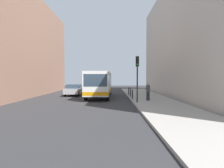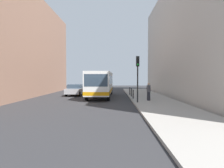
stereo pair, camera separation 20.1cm
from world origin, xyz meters
name	(u,v)px [view 1 (the left image)]	position (x,y,z in m)	size (l,w,h in m)	color
ground_plane	(100,101)	(0.00, 0.00, 0.00)	(80.00, 80.00, 0.00)	#2D2D30
sidewalk	(153,100)	(5.40, 0.00, 0.07)	(4.40, 40.00, 0.15)	#9E9991
building_left	(6,44)	(-11.50, 4.00, 6.38)	(7.00, 32.00, 12.75)	#936B56
building_right	(198,39)	(11.50, 4.00, 6.97)	(7.00, 32.00, 13.93)	#BCB7AD
bus	(101,83)	(-0.17, 4.39, 1.73)	(2.75, 11.07, 3.00)	white
car_beside_bus	(75,90)	(-3.65, 6.19, 0.78)	(1.93, 4.44, 1.48)	#A5A8AD
traffic_light	(138,70)	(3.55, -2.51, 3.01)	(0.28, 0.33, 4.10)	black
bollard_near	(133,94)	(3.45, 0.82, 0.62)	(0.11, 0.11, 0.95)	black
bollard_mid	(131,92)	(3.45, 3.27, 0.62)	(0.11, 0.11, 0.95)	black
bollard_far	(130,91)	(3.45, 5.71, 0.62)	(0.11, 0.11, 0.95)	black
pedestrian_near_signal	(149,92)	(4.78, -0.93, 1.00)	(0.38, 0.38, 1.71)	#26262D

